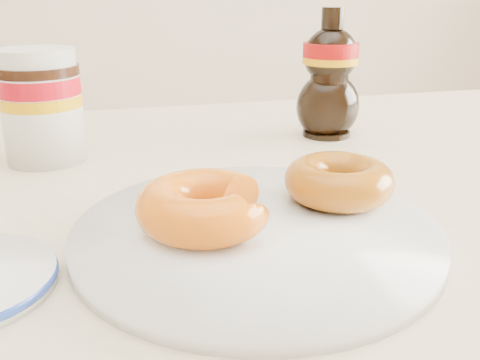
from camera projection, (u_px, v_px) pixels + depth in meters
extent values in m
cube|color=beige|center=(180.00, 229.00, 0.50)|extent=(1.40, 0.90, 0.04)
cylinder|color=#C6B28C|center=(454.00, 286.00, 1.12)|extent=(0.06, 0.06, 0.71)
cylinder|color=white|center=(256.00, 233.00, 0.43)|extent=(0.29, 0.29, 0.01)
torus|color=white|center=(256.00, 232.00, 0.43)|extent=(0.29, 0.29, 0.01)
torus|color=orange|center=(204.00, 206.00, 0.42)|extent=(0.14, 0.14, 0.04)
torus|color=#9C4A0A|center=(339.00, 181.00, 0.47)|extent=(0.13, 0.13, 0.03)
cylinder|color=white|center=(43.00, 115.00, 0.62)|extent=(0.09, 0.09, 0.11)
cylinder|color=#9B0512|center=(39.00, 86.00, 0.60)|extent=(0.09, 0.09, 0.02)
cylinder|color=#D89905|center=(41.00, 101.00, 0.61)|extent=(0.09, 0.09, 0.01)
cylinder|color=black|center=(37.00, 70.00, 0.60)|extent=(0.09, 0.09, 0.01)
cylinder|color=white|center=(36.00, 58.00, 0.59)|extent=(0.09, 0.09, 0.02)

